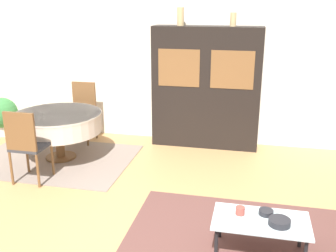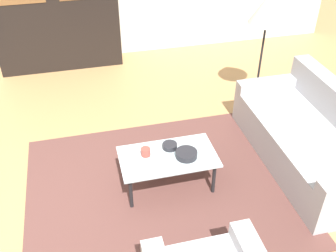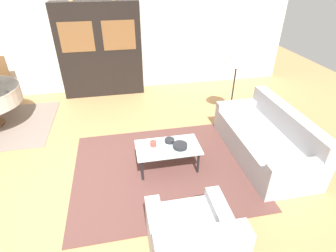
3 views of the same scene
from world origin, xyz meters
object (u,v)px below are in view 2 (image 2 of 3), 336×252
floor_lamp (268,11)px  bowl_small (170,146)px  cup (146,152)px  display_cabinet (53,1)px  couch (313,139)px  coffee_table (168,159)px  bowl (186,154)px

floor_lamp → bowl_small: bearing=-141.8°
cup → display_cabinet: bearing=104.0°
couch → bowl_small: couch is taller
coffee_table → floor_lamp: 2.21m
cup → bowl: bearing=-17.3°
cup → bowl: size_ratio=0.44×
coffee_table → display_cabinet: (-0.95, 3.03, 0.68)m
bowl → couch: bearing=3.1°
couch → floor_lamp: 1.60m
coffee_table → couch: bearing=0.8°
display_cabinet → cup: (0.74, -2.97, -0.60)m
couch → display_cabinet: bearing=40.4°
couch → floor_lamp: bearing=3.0°
bowl → display_cabinet: bearing=109.9°
couch → bowl: 1.45m
couch → cup: (-1.82, 0.04, 0.15)m
floor_lamp → couch: bearing=-87.0°
cup → coffee_table: bearing=-17.1°
coffee_table → bowl: size_ratio=4.47×
couch → bowl_small: (-1.56, 0.09, 0.14)m
coffee_table → bowl: bearing=-17.4°
bowl → floor_lamp: bearing=44.5°
cup → couch: bearing=-1.3°
couch → bowl: bearing=93.1°
floor_lamp → coffee_table: bearing=-140.0°
coffee_table → display_cabinet: bearing=107.3°
display_cabinet → cup: display_cabinet is taller
couch → bowl: size_ratio=9.20×
floor_lamp → bowl_small: 2.08m
couch → cup: bearing=88.7°
couch → coffee_table: 1.61m
floor_lamp → bowl: (-1.37, -1.35, -0.83)m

